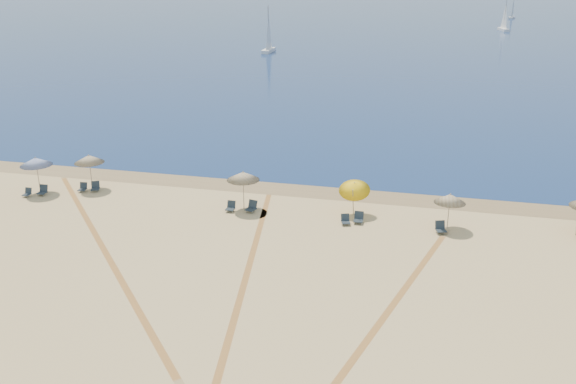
% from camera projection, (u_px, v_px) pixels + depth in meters
% --- Properties ---
extents(ocean, '(500.00, 500.00, 0.00)m').
position_uv_depth(ocean, '(411.00, 8.00, 226.33)').
color(ocean, '#0C2151').
rests_on(ocean, ground).
extents(wet_sand, '(500.00, 500.00, 0.00)m').
position_uv_depth(wet_sand, '(301.00, 190.00, 43.31)').
color(wet_sand, olive).
rests_on(wet_sand, ground).
extents(umbrella_0, '(2.20, 2.20, 2.66)m').
position_uv_depth(umbrella_0, '(36.00, 162.00, 41.94)').
color(umbrella_0, gray).
rests_on(umbrella_0, ground).
extents(umbrella_1, '(2.10, 2.10, 2.60)m').
position_uv_depth(umbrella_1, '(89.00, 159.00, 42.70)').
color(umbrella_1, gray).
rests_on(umbrella_1, ground).
extents(umbrella_2, '(2.16, 2.16, 2.64)m').
position_uv_depth(umbrella_2, '(243.00, 176.00, 39.15)').
color(umbrella_2, gray).
rests_on(umbrella_2, ground).
extents(umbrella_3, '(2.01, 2.06, 2.57)m').
position_uv_depth(umbrella_3, '(354.00, 187.00, 38.36)').
color(umbrella_3, gray).
rests_on(umbrella_3, ground).
extents(umbrella_4, '(1.91, 1.93, 2.31)m').
position_uv_depth(umbrella_4, '(450.00, 199.00, 36.28)').
color(umbrella_4, gray).
rests_on(umbrella_4, ground).
extents(chair_0, '(0.50, 0.58, 0.59)m').
position_uv_depth(chair_0, '(27.00, 193.00, 42.00)').
color(chair_0, '#1B242B').
rests_on(chair_0, ground).
extents(chair_1, '(0.61, 0.71, 0.70)m').
position_uv_depth(chair_1, '(43.00, 191.00, 42.27)').
color(chair_1, '#1B242B').
rests_on(chair_1, ground).
extents(chair_2, '(0.59, 0.67, 0.63)m').
position_uv_depth(chair_2, '(83.00, 188.00, 42.91)').
color(chair_2, '#1B242B').
rests_on(chair_2, ground).
extents(chair_3, '(0.78, 0.83, 0.69)m').
position_uv_depth(chair_3, '(95.00, 187.00, 42.99)').
color(chair_3, '#1B242B').
rests_on(chair_3, ground).
extents(chair_4, '(0.56, 0.66, 0.67)m').
position_uv_depth(chair_4, '(231.00, 207.00, 39.48)').
color(chair_4, '#1B242B').
rests_on(chair_4, ground).
extents(chair_5, '(0.78, 0.85, 0.74)m').
position_uv_depth(chair_5, '(252.00, 207.00, 39.39)').
color(chair_5, '#1B242B').
rests_on(chair_5, ground).
extents(chair_6, '(0.69, 0.75, 0.63)m').
position_uv_depth(chair_6, '(345.00, 220.00, 37.48)').
color(chair_6, '#1B242B').
rests_on(chair_6, ground).
extents(chair_7, '(0.58, 0.68, 0.70)m').
position_uv_depth(chair_7, '(359.00, 218.00, 37.69)').
color(chair_7, '#1B242B').
rests_on(chair_7, ground).
extents(chair_8, '(0.76, 0.83, 0.71)m').
position_uv_depth(chair_8, '(441.00, 228.00, 36.29)').
color(chair_8, '#1B242B').
rests_on(chair_8, ground).
extents(sailboat_0, '(2.54, 5.46, 7.89)m').
position_uv_depth(sailboat_0, '(504.00, 21.00, 146.67)').
color(sailboat_0, white).
rests_on(sailboat_0, ocean).
extents(sailboat_1, '(2.44, 4.56, 6.60)m').
position_uv_depth(sailboat_1, '(512.00, 11.00, 180.44)').
color(sailboat_1, white).
rests_on(sailboat_1, ocean).
extents(sailboat_2, '(1.47, 5.59, 8.31)m').
position_uv_depth(sailboat_2, '(269.00, 38.00, 110.43)').
color(sailboat_2, white).
rests_on(sailboat_2, ocean).
extents(tire_tracks, '(53.04, 45.03, 0.00)m').
position_uv_depth(tire_tracks, '(220.00, 292.00, 29.82)').
color(tire_tracks, tan).
rests_on(tire_tracks, ground).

